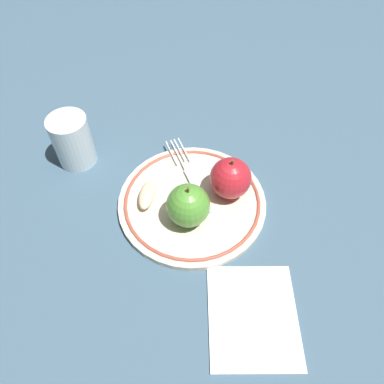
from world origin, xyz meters
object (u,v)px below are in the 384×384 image
(fork, at_px, (190,176))
(apple_second_whole, at_px, (230,178))
(plate, at_px, (192,202))
(apple_red_whole, at_px, (191,205))
(apple_slice_front, at_px, (147,195))
(napkin_folded, at_px, (253,316))
(drinking_glass, at_px, (73,141))

(fork, bearing_deg, apple_second_whole, -138.03)
(plate, height_order, apple_red_whole, apple_red_whole)
(apple_slice_front, distance_m, fork, 0.08)
(plate, bearing_deg, napkin_folded, 14.67)
(drinking_glass, height_order, napkin_folded, drinking_glass)
(fork, distance_m, napkin_folded, 0.25)
(apple_red_whole, relative_size, apple_second_whole, 1.00)
(apple_slice_front, xyz_separation_m, fork, (-0.04, 0.08, -0.01))
(apple_slice_front, distance_m, drinking_glass, 0.17)
(apple_red_whole, xyz_separation_m, apple_second_whole, (-0.04, 0.07, 0.00))
(apple_slice_front, bearing_deg, apple_second_whole, -76.44)
(apple_red_whole, relative_size, drinking_glass, 0.81)
(apple_slice_front, bearing_deg, napkin_folded, -133.46)
(apple_red_whole, xyz_separation_m, fork, (-0.08, 0.01, -0.03))
(plate, bearing_deg, apple_red_whole, -11.53)
(apple_red_whole, height_order, apple_second_whole, same)
(plate, xyz_separation_m, drinking_glass, (-0.13, -0.19, 0.04))
(fork, relative_size, drinking_glass, 1.86)
(plate, bearing_deg, apple_second_whole, 96.63)
(apple_slice_front, bearing_deg, drinking_glass, 60.48)
(plate, height_order, apple_second_whole, apple_second_whole)
(apple_red_whole, relative_size, fork, 0.43)
(plate, xyz_separation_m, napkin_folded, (0.20, 0.05, -0.00))
(apple_slice_front, height_order, napkin_folded, apple_slice_front)
(drinking_glass, bearing_deg, apple_second_whole, 63.43)
(plate, relative_size, apple_second_whole, 3.20)
(apple_red_whole, distance_m, fork, 0.09)
(apple_red_whole, distance_m, napkin_folded, 0.18)
(napkin_folded, bearing_deg, drinking_glass, -144.06)
(drinking_glass, relative_size, napkin_folded, 0.65)
(apple_slice_front, height_order, drinking_glass, drinking_glass)
(apple_second_whole, xyz_separation_m, fork, (-0.04, -0.06, -0.03))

